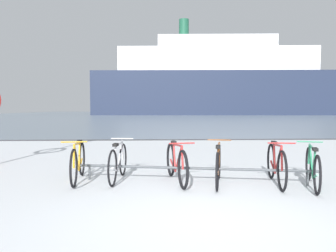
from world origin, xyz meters
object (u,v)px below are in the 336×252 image
(bicycle_0, at_px, (78,162))
(bicycle_2, at_px, (176,163))
(bicycle_4, at_px, (276,164))
(bicycle_5, at_px, (312,167))
(bicycle_1, at_px, (118,162))
(bicycle_3, at_px, (218,165))
(ferry_ship, at_px, (219,83))

(bicycle_0, bearing_deg, bicycle_2, -4.67)
(bicycle_4, height_order, bicycle_5, bicycle_4)
(bicycle_1, relative_size, bicycle_2, 0.93)
(bicycle_4, bearing_deg, bicycle_1, 171.66)
(bicycle_0, xyz_separation_m, bicycle_1, (0.77, 0.03, -0.01))
(bicycle_2, height_order, bicycle_3, bicycle_2)
(bicycle_1, bearing_deg, bicycle_2, -9.10)
(bicycle_1, xyz_separation_m, ferry_ship, (14.32, 60.74, 6.41))
(bicycle_1, height_order, bicycle_4, bicycle_4)
(bicycle_1, distance_m, bicycle_2, 1.14)
(bicycle_2, relative_size, bicycle_4, 1.04)
(bicycle_1, relative_size, bicycle_3, 1.01)
(bicycle_1, relative_size, bicycle_5, 0.99)
(bicycle_0, xyz_separation_m, bicycle_4, (3.73, -0.41, 0.00))
(bicycle_4, xyz_separation_m, bicycle_5, (0.58, -0.21, -0.02))
(bicycle_2, distance_m, bicycle_4, 1.85)
(bicycle_3, bearing_deg, bicycle_5, -8.86)
(bicycle_0, height_order, bicycle_2, bicycle_0)
(bicycle_1, bearing_deg, ferry_ship, 76.73)
(bicycle_3, bearing_deg, bicycle_1, 168.40)
(bicycle_0, relative_size, bicycle_1, 1.06)
(bicycle_4, bearing_deg, bicycle_3, 177.56)
(bicycle_1, bearing_deg, bicycle_3, -11.60)
(bicycle_2, xyz_separation_m, bicycle_4, (1.84, -0.25, 0.01))
(bicycle_0, relative_size, bicycle_3, 1.08)
(bicycle_0, relative_size, bicycle_5, 1.05)
(bicycle_3, xyz_separation_m, ferry_ship, (12.43, 61.13, 6.41))
(bicycle_0, bearing_deg, ferry_ship, 76.05)
(bicycle_3, height_order, ferry_ship, ferry_ship)
(bicycle_0, distance_m, bicycle_5, 4.36)
(bicycle_0, bearing_deg, bicycle_3, -7.76)
(bicycle_5, bearing_deg, bicycle_4, 159.97)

